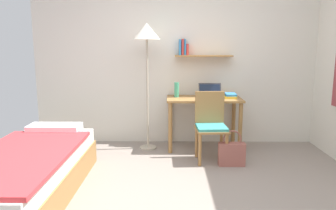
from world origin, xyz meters
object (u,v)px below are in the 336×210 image
object	(u,v)px
handbag	(232,153)
bed	(27,174)
desk	(204,107)
water_bottle	(177,90)
book_stack	(230,96)
standing_lamp	(147,39)
desk_chair	(211,124)
laptop	(210,94)

from	to	relation	value
handbag	bed	bearing A→B (deg)	-157.64
desk	water_bottle	world-z (taller)	water_bottle
bed	book_stack	xyz separation A→B (m)	(2.25, 1.62, 0.53)
standing_lamp	desk_chair	bearing A→B (deg)	-28.64
standing_lamp	book_stack	world-z (taller)	standing_lamp
desk	laptop	size ratio (longest dim) A/B	3.21
desk	handbag	bearing A→B (deg)	-68.53
desk	standing_lamp	distance (m)	1.25
desk	water_bottle	distance (m)	0.46
laptop	handbag	size ratio (longest dim) A/B	0.73
desk	handbag	world-z (taller)	desk
desk	book_stack	world-z (taller)	book_stack
bed	desk	bearing A→B (deg)	40.69
laptop	book_stack	bearing A→B (deg)	-5.22
bed	desk_chair	bearing A→B (deg)	29.88
desk	laptop	distance (m)	0.21
water_bottle	book_stack	distance (m)	0.78
water_bottle	standing_lamp	bearing A→B (deg)	-165.81
bed	handbag	bearing A→B (deg)	22.36
desk	handbag	xyz separation A→B (m)	(0.28, -0.72, -0.45)
book_stack	bed	bearing A→B (deg)	-144.17
standing_lamp	water_bottle	size ratio (longest dim) A/B	8.20
bed	laptop	xyz separation A→B (m)	(1.96, 1.65, 0.55)
laptop	water_bottle	xyz separation A→B (m)	(-0.48, 0.02, 0.06)
laptop	desk	bearing A→B (deg)	-154.72
laptop	water_bottle	size ratio (longest dim) A/B	1.52
desk	desk_chair	size ratio (longest dim) A/B	1.19
standing_lamp	handbag	distance (m)	1.90
bed	water_bottle	size ratio (longest dim) A/B	9.51
handbag	book_stack	bearing A→B (deg)	82.60
bed	book_stack	distance (m)	2.82
standing_lamp	handbag	xyz separation A→B (m)	(1.09, -0.68, -1.40)
bed	handbag	distance (m)	2.33
water_bottle	handbag	size ratio (longest dim) A/B	0.48
water_bottle	desk_chair	bearing A→B (deg)	-52.66
desk_chair	desk	bearing A→B (deg)	94.69
desk_chair	book_stack	size ratio (longest dim) A/B	3.48
standing_lamp	book_stack	bearing A→B (deg)	3.02
standing_lamp	water_bottle	distance (m)	0.83
laptop	standing_lamp	bearing A→B (deg)	-174.33
laptop	handbag	world-z (taller)	laptop
desk_chair	standing_lamp	distance (m)	1.44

